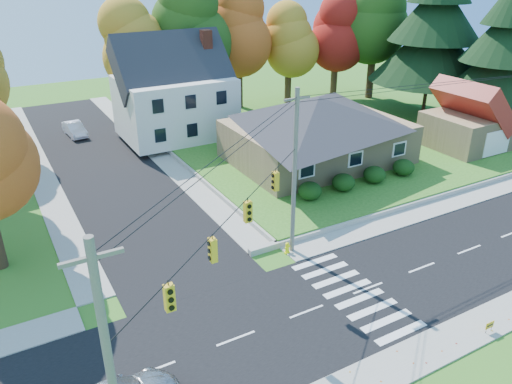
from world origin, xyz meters
The scene contains 22 objects.
ground centered at (0.00, 0.00, 0.00)m, with size 120.00×120.00×0.00m, color #3D7923.
road_main centered at (0.00, 0.00, 0.01)m, with size 90.00×8.00×0.02m, color black.
road_cross centered at (-8.00, 26.00, 0.01)m, with size 8.00×44.00×0.02m, color black.
sidewalk_north centered at (0.00, 5.00, 0.04)m, with size 90.00×2.00×0.08m, color #9C9A90.
sidewalk_south centered at (0.00, -5.00, 0.04)m, with size 90.00×2.00×0.08m, color #9C9A90.
lawn centered at (13.00, 21.00, 0.25)m, with size 30.00×30.00×0.50m, color #3D7923.
ranch_house centered at (8.00, 16.00, 3.27)m, with size 14.60×10.60×5.40m.
colonial_house centered at (0.04, 28.00, 4.58)m, with size 10.40×8.40×9.60m.
garage centered at (22.00, 11.99, 2.84)m, with size 7.30×6.30×4.60m.
hedge_row centered at (7.50, 9.80, 1.14)m, with size 10.70×1.70×1.27m.
traffic_infrastructure centered at (-0.15, 1.35, 5.15)m, with size 38.10×10.66×10.00m.
tree_lot_0 centered at (-2.00, 34.00, 8.31)m, with size 6.72×6.72×12.51m.
tree_lot_1 centered at (4.00, 33.00, 9.61)m, with size 7.84×7.84×14.60m.
tree_lot_2 centered at (10.00, 34.00, 8.96)m, with size 7.28×7.28×13.56m.
tree_lot_3 centered at (16.00, 33.00, 7.65)m, with size 6.16×6.16×11.47m.
tree_lot_4 centered at (22.00, 32.00, 8.31)m, with size 6.72×6.72×12.51m.
tree_lot_5 centered at (26.00, 30.00, 10.27)m, with size 8.40×8.40×15.64m.
conifer_east_a centered at (27.00, 22.00, 9.39)m, with size 12.80×12.80×16.96m.
conifer_east_b centered at (28.00, 14.00, 8.28)m, with size 11.20×11.20×14.84m.
white_car centered at (-8.48, 34.05, 0.71)m, with size 1.45×4.17×1.37m, color silver.
fire_hydrant centered at (-1.89, 5.11, 0.36)m, with size 0.43×0.34×0.76m.
yard_sign centered at (2.59, -5.52, 0.46)m, with size 0.52×0.04×0.65m.
Camera 1 is at (-16.09, -16.27, 16.08)m, focal length 35.00 mm.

